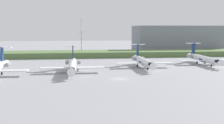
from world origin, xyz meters
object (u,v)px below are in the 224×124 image
at_px(regional_jet_fourth, 143,61).
at_px(antenna_mast, 81,41).
at_px(regional_jet_third, 72,65).
at_px(regional_jet_fifth, 203,58).
at_px(safety_cone_front_marker, 218,71).

bearing_deg(regional_jet_fourth, antenna_mast, 116.03).
height_order(regional_jet_third, antenna_mast, antenna_mast).
height_order(regional_jet_third, regional_jet_fourth, same).
bearing_deg(antenna_mast, regional_jet_fourth, -63.97).
bearing_deg(regional_jet_fifth, antenna_mast, 140.32).
height_order(regional_jet_fifth, antenna_mast, antenna_mast).
bearing_deg(regional_jet_third, safety_cone_front_marker, -5.07).
relative_size(antenna_mast, safety_cone_front_marker, 38.73).
relative_size(regional_jet_fourth, antenna_mast, 1.46).
xyz_separation_m(regional_jet_third, regional_jet_fourth, (28.54, 9.63, 0.00)).
relative_size(regional_jet_fifth, antenna_mast, 1.46).
relative_size(regional_jet_fourth, regional_jet_fifth, 1.00).
distance_m(regional_jet_fifth, antenna_mast, 70.00).
distance_m(antenna_mast, safety_cone_front_marker, 82.34).
bearing_deg(safety_cone_front_marker, regional_jet_fifth, 79.16).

